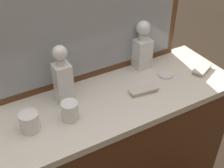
% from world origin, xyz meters
% --- Properties ---
extents(dresser, '(1.30, 0.46, 0.84)m').
position_xyz_m(dresser, '(0.00, 0.00, 0.42)').
color(dresser, brown).
rests_on(dresser, ground_plane).
extents(dresser_mirror, '(1.05, 0.03, 0.62)m').
position_xyz_m(dresser_mirror, '(0.00, 0.21, 1.15)').
color(dresser_mirror, brown).
rests_on(dresser_mirror, dresser).
extents(crystal_decanter_center, '(0.07, 0.07, 0.29)m').
position_xyz_m(crystal_decanter_center, '(-0.20, 0.09, 0.96)').
color(crystal_decanter_center, white).
rests_on(crystal_decanter_center, dresser).
extents(crystal_decanter_far_right, '(0.09, 0.09, 0.27)m').
position_xyz_m(crystal_decanter_far_right, '(0.28, 0.16, 0.95)').
color(crystal_decanter_far_right, white).
rests_on(crystal_decanter_far_right, dresser).
extents(crystal_tumbler_far_left, '(0.08, 0.08, 0.09)m').
position_xyz_m(crystal_tumbler_far_left, '(-0.23, -0.04, 0.88)').
color(crystal_tumbler_far_left, white).
rests_on(crystal_tumbler_far_left, dresser).
extents(crystal_tumbler_left, '(0.08, 0.08, 0.09)m').
position_xyz_m(crystal_tumbler_left, '(-0.40, -0.02, 0.88)').
color(crystal_tumbler_left, white).
rests_on(crystal_tumbler_left, dresser).
extents(silver_brush_far_left, '(0.15, 0.11, 0.02)m').
position_xyz_m(silver_brush_far_left, '(0.54, -0.04, 0.85)').
color(silver_brush_far_left, '#B7A88C').
rests_on(silver_brush_far_left, dresser).
extents(silver_brush_right, '(0.15, 0.07, 0.02)m').
position_xyz_m(silver_brush_right, '(0.16, -0.04, 0.85)').
color(silver_brush_right, '#B7A88C').
rests_on(silver_brush_right, dresser).
extents(porcelain_dish, '(0.08, 0.08, 0.01)m').
position_xyz_m(porcelain_dish, '(0.34, 0.02, 0.84)').
color(porcelain_dish, silver).
rests_on(porcelain_dish, dresser).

